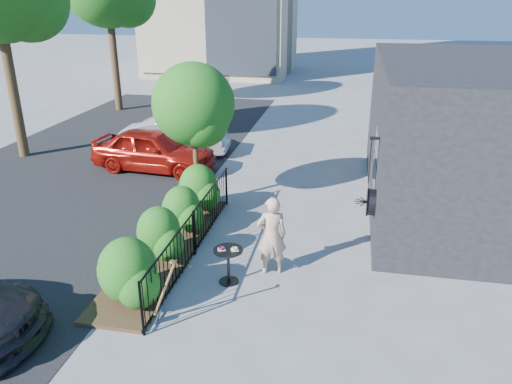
% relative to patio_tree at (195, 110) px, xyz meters
% --- Properties ---
extents(ground, '(120.00, 120.00, 0.00)m').
position_rel_patio_tree_xyz_m(ground, '(2.24, -2.76, -2.76)').
color(ground, gray).
rests_on(ground, ground).
extents(shop_building, '(6.22, 9.00, 4.00)m').
position_rel_patio_tree_xyz_m(shop_building, '(7.73, 1.74, -0.76)').
color(shop_building, black).
rests_on(shop_building, ground).
extents(fence, '(0.05, 6.05, 1.10)m').
position_rel_patio_tree_xyz_m(fence, '(0.74, -2.76, -2.20)').
color(fence, black).
rests_on(fence, ground).
extents(planting_bed, '(1.30, 6.00, 0.08)m').
position_rel_patio_tree_xyz_m(planting_bed, '(0.04, -2.76, -2.72)').
color(planting_bed, '#382616').
rests_on(planting_bed, ground).
extents(shrubs, '(1.10, 5.60, 1.24)m').
position_rel_patio_tree_xyz_m(shrubs, '(0.14, -2.66, -2.06)').
color(shrubs, '#1B5413').
rests_on(shrubs, ground).
extents(patio_tree, '(2.20, 2.20, 3.94)m').
position_rel_patio_tree_xyz_m(patio_tree, '(0.00, 0.00, 0.00)').
color(patio_tree, '#3F2B19').
rests_on(patio_tree, ground).
extents(street, '(9.00, 30.00, 0.01)m').
position_rel_patio_tree_xyz_m(street, '(-4.76, 0.24, -2.76)').
color(street, black).
rests_on(street, ground).
extents(cafe_table, '(0.61, 0.61, 0.82)m').
position_rel_patio_tree_xyz_m(cafe_table, '(1.79, -3.77, -2.23)').
color(cafe_table, black).
rests_on(cafe_table, ground).
extents(woman, '(0.73, 0.57, 1.75)m').
position_rel_patio_tree_xyz_m(woman, '(2.59, -3.19, -1.89)').
color(woman, tan).
rests_on(woman, ground).
extents(shovel, '(0.50, 0.18, 1.36)m').
position_rel_patio_tree_xyz_m(shovel, '(0.98, -5.36, -2.17)').
color(shovel, brown).
rests_on(shovel, ground).
extents(car_red, '(4.33, 2.08, 1.42)m').
position_rel_patio_tree_xyz_m(car_red, '(-2.40, 2.67, -2.05)').
color(car_red, '#9C140D').
rests_on(car_red, ground).
extents(car_silver, '(4.05, 1.70, 1.30)m').
position_rel_patio_tree_xyz_m(car_silver, '(-2.32, 4.64, -2.11)').
color(car_silver, '#A3A3A8').
rests_on(car_silver, ground).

